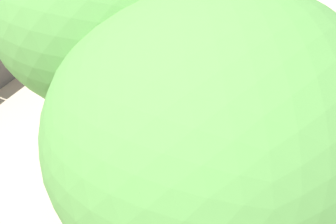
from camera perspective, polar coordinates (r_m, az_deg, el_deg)
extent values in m
plane|color=#BAA88C|center=(15.34, 3.25, -5.11)|extent=(60.00, 60.00, 0.00)
cylinder|color=gray|center=(16.22, 4.69, -0.96)|extent=(0.23, 0.23, 0.54)
cylinder|color=gray|center=(15.97, 4.02, -1.69)|extent=(0.23, 0.23, 0.54)
cylinder|color=gray|center=(16.50, 2.46, -0.05)|extent=(0.23, 0.23, 0.54)
cylinder|color=gray|center=(16.25, 1.76, -0.75)|extent=(0.23, 0.23, 0.54)
ellipsoid|color=gray|center=(15.85, 3.30, 0.79)|extent=(0.83, 1.42, 0.81)
sphere|color=gray|center=(15.49, 5.95, 0.01)|extent=(0.58, 0.58, 0.58)
cone|color=gray|center=(15.74, 6.52, -1.70)|extent=(0.18, 0.18, 0.91)
cube|color=gray|center=(15.79, 6.35, 0.85)|extent=(0.47, 0.12, 0.43)
cube|color=gray|center=(15.25, 4.98, -0.63)|extent=(0.47, 0.12, 0.43)
cylinder|color=#3F3833|center=(17.89, 1.73, 4.08)|extent=(0.14, 0.14, 0.82)
cylinder|color=#3F3833|center=(17.85, 1.17, 4.01)|extent=(0.14, 0.14, 0.82)
cylinder|color=#33598C|center=(17.47, 1.48, 5.92)|extent=(0.32, 0.32, 0.58)
sphere|color=tan|center=(17.26, 1.51, 7.03)|extent=(0.22, 0.22, 0.22)
cylinder|color=#33598C|center=(17.51, 2.16, 6.04)|extent=(0.09, 0.09, 0.55)
cylinder|color=#33598C|center=(17.43, 0.81, 5.89)|extent=(0.09, 0.09, 0.55)
cylinder|color=brown|center=(12.02, -3.95, -3.62)|extent=(0.84, 0.84, 5.11)
ellipsoid|color=#569342|center=(7.36, 6.66, -0.86)|extent=(6.35, 5.82, 4.50)
cube|color=#9E7A51|center=(13.97, 13.29, -9.42)|extent=(0.76, 1.46, 0.06)
cube|color=#9E7A51|center=(13.91, 13.81, -8.39)|extent=(0.44, 1.36, 0.40)
cube|color=#9E7A51|center=(14.02, 14.97, -11.10)|extent=(0.37, 0.17, 0.42)
cube|color=#9E7A51|center=(14.30, 11.37, -9.04)|extent=(0.37, 0.17, 0.42)
cube|color=brown|center=(15.56, 20.52, -3.61)|extent=(1.69, 1.50, 0.06)
cylinder|color=brown|center=(16.33, 20.89, -3.23)|extent=(0.10, 0.10, 0.72)
cylinder|color=brown|center=(15.58, 17.87, -4.75)|extent=(0.10, 0.10, 0.72)
cylinder|color=brown|center=(15.31, 19.49, -6.17)|extent=(0.10, 0.10, 0.72)
cube|color=brown|center=(16.03, 18.74, -3.14)|extent=(1.38, 1.03, 0.05)
cube|color=brown|center=(15.51, 21.87, -5.79)|extent=(1.38, 1.03, 0.05)
cube|color=brown|center=(14.80, -11.07, -3.95)|extent=(1.67, 1.23, 0.06)
cylinder|color=brown|center=(15.50, -9.81, -3.37)|extent=(0.10, 0.10, 0.72)
cylinder|color=brown|center=(15.10, -8.34, -4.55)|extent=(0.10, 0.10, 0.72)
cylinder|color=brown|center=(15.07, -13.44, -5.50)|extent=(0.10, 0.10, 0.72)
cylinder|color=brown|center=(14.66, -12.04, -6.79)|extent=(0.10, 0.10, 0.72)
cube|color=brown|center=(15.41, -12.28, -3.65)|extent=(1.50, 0.69, 0.05)
cube|color=brown|center=(14.63, -9.49, -6.03)|extent=(1.50, 0.69, 0.05)
cylinder|color=gray|center=(19.54, -21.06, 7.35)|extent=(0.10, 0.10, 2.40)
cube|color=#59514C|center=(21.14, -19.35, 9.63)|extent=(2.00, 1.80, 2.00)
cube|color=#C63833|center=(20.51, -20.23, 13.15)|extent=(2.50, 2.50, 0.12)
cylinder|color=gray|center=(22.13, -19.44, 11.55)|extent=(0.10, 0.10, 2.40)
cylinder|color=gray|center=(21.07, -16.20, 10.84)|extent=(0.10, 0.10, 2.40)
cylinder|color=gray|center=(19.99, -19.50, 8.49)|extent=(0.10, 0.10, 2.40)
cube|color=#59514C|center=(22.76, -14.92, 12.69)|extent=(2.00, 1.80, 2.00)
cylinder|color=gray|center=(23.78, -15.16, 14.36)|extent=(0.10, 0.10, 2.40)
cylinder|color=gray|center=(22.80, -11.95, 13.77)|extent=(0.10, 0.10, 2.40)
cylinder|color=gray|center=(22.62, -18.07, 12.47)|extent=(0.10, 0.10, 2.40)
cylinder|color=gray|center=(21.58, -14.83, 11.80)|extent=(0.10, 0.10, 2.40)
cylinder|color=gray|center=(15.40, 7.40, -4.41)|extent=(0.36, 0.36, 0.32)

